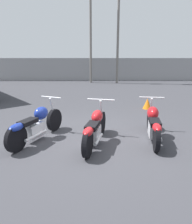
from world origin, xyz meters
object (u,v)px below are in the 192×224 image
at_px(light_pole_left, 90,21).
at_px(motorcycle_slot_2, 153,124).
at_px(light_pole_right, 118,17).
at_px(motorcycle_slot_0, 36,125).
at_px(motorcycle_slot_1, 95,128).
at_px(traffic_cone_near, 147,104).

height_order(light_pole_left, motorcycle_slot_2, light_pole_left).
xyz_separation_m(light_pole_left, light_pole_right, (1.86, -0.25, 0.22)).
distance_m(light_pole_left, motorcycle_slot_2, 11.54).
height_order(light_pole_left, motorcycle_slot_0, light_pole_left).
xyz_separation_m(motorcycle_slot_1, traffic_cone_near, (2.00, 3.42, -0.21)).
bearing_deg(motorcycle_slot_0, motorcycle_slot_1, 13.33).
bearing_deg(light_pole_right, traffic_cone_near, -86.20).
bearing_deg(motorcycle_slot_2, traffic_cone_near, 87.36).
bearing_deg(light_pole_right, motorcycle_slot_2, -90.40).
bearing_deg(motorcycle_slot_0, motorcycle_slot_2, 24.69).
xyz_separation_m(motorcycle_slot_1, motorcycle_slot_2, (1.44, 0.33, -0.00)).
bearing_deg(traffic_cone_near, motorcycle_slot_2, -100.36).
relative_size(light_pole_left, motorcycle_slot_0, 3.58).
distance_m(motorcycle_slot_0, motorcycle_slot_2, 2.87).
relative_size(motorcycle_slot_0, motorcycle_slot_2, 0.97).
relative_size(motorcycle_slot_0, traffic_cone_near, 4.87).
bearing_deg(motorcycle_slot_0, traffic_cone_near, 65.76).
height_order(motorcycle_slot_1, traffic_cone_near, motorcycle_slot_1).
bearing_deg(motorcycle_slot_1, motorcycle_slot_0, -176.48).
distance_m(motorcycle_slot_0, traffic_cone_near, 4.68).
distance_m(light_pole_left, traffic_cone_near, 8.95).
height_order(light_pole_left, light_pole_right, light_pole_right).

